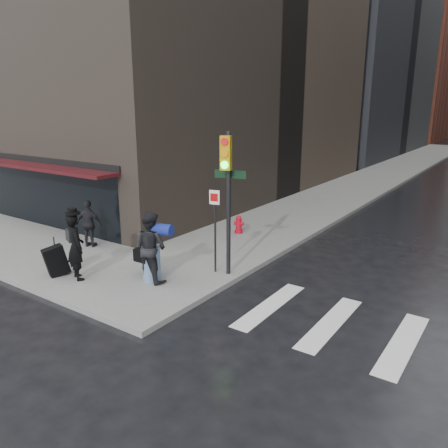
{
  "coord_description": "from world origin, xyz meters",
  "views": [
    {
      "loc": [
        8.29,
        -7.93,
        4.89
      ],
      "look_at": [
        0.8,
        2.85,
        1.3
      ],
      "focal_mm": 35.0,
      "sensor_mm": 36.0,
      "label": 1
    }
  ],
  "objects": [
    {
      "name": "crosswalk",
      "position": [
        7.5,
        1.0,
        0.0
      ],
      "size": [
        8.5,
        3.0,
        0.01
      ],
      "color": "silver",
      "rests_on": "ground"
    },
    {
      "name": "man_greycoat",
      "position": [
        -3.72,
        1.26,
        0.96
      ],
      "size": [
        1.03,
        0.67,
        1.62
      ],
      "rotation": [
        0.0,
        0.0,
        3.45
      ],
      "color": "black",
      "rests_on": "ground"
    },
    {
      "name": "man_overcoat",
      "position": [
        -1.79,
        -0.88,
        1.02
      ],
      "size": [
        1.37,
        0.94,
        2.08
      ],
      "rotation": [
        0.0,
        0.0,
        2.77
      ],
      "color": "black",
      "rests_on": "ground"
    },
    {
      "name": "storefront",
      "position": [
        -7.0,
        1.9,
        1.83
      ],
      "size": [
        8.4,
        1.11,
        2.83
      ],
      "color": "black",
      "rests_on": "ground"
    },
    {
      "name": "man_jeans",
      "position": [
        0.16,
        0.25,
        1.14
      ],
      "size": [
        1.4,
        0.75,
        1.97
      ],
      "rotation": [
        0.0,
        0.0,
        3.14
      ],
      "color": "black",
      "rests_on": "ground"
    },
    {
      "name": "fire_hydrant",
      "position": [
        -0.39,
        5.56,
        0.46
      ],
      "size": [
        0.4,
        0.3,
        0.69
      ],
      "rotation": [
        0.0,
        0.0,
        0.25
      ],
      "color": "#B50B1C",
      "rests_on": "ground"
    },
    {
      "name": "bldg_left_far",
      "position": [
        -13.0,
        62.0,
        13.0
      ],
      "size": [
        22.0,
        20.0,
        26.0
      ],
      "primitive_type": "cube",
      "color": "brown",
      "rests_on": "ground"
    },
    {
      "name": "ground",
      "position": [
        0.0,
        0.0,
        0.0
      ],
      "size": [
        140.0,
        140.0,
        0.0
      ],
      "primitive_type": "plane",
      "color": "black",
      "rests_on": "ground"
    },
    {
      "name": "traffic_light",
      "position": [
        1.6,
        1.8,
        2.77
      ],
      "size": [
        0.99,
        0.57,
        4.07
      ],
      "rotation": [
        0.0,
        0.0,
        0.25
      ],
      "color": "black",
      "rests_on": "ground"
    },
    {
      "name": "sidewalk_left",
      "position": [
        0.0,
        27.0,
        0.07
      ],
      "size": [
        4.0,
        50.0,
        0.15
      ],
      "primitive_type": "cube",
      "color": "slate",
      "rests_on": "ground"
    }
  ]
}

